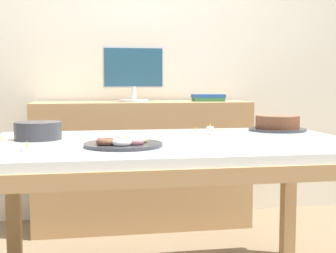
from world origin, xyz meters
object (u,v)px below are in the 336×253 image
book_stack (208,98)px  tealight_left_edge (195,132)px  cake_chocolate_round (277,124)px  plate_stack (38,131)px  tealight_right_edge (210,128)px  computer_monitor (133,74)px  pastry_platter (123,143)px  tealight_near_front (27,148)px  tealight_centre (213,133)px  tealight_near_cakes (2,141)px

book_stack → tealight_left_edge: size_ratio=5.61×
book_stack → cake_chocolate_round: size_ratio=0.74×
plate_stack → tealight_right_edge: (0.88, 0.29, -0.03)m
computer_monitor → book_stack: computer_monitor is taller
cake_chocolate_round → tealight_left_edge: (-0.47, -0.09, -0.03)m
cake_chocolate_round → pastry_platter: (-0.86, -0.49, -0.02)m
book_stack → tealight_right_edge: book_stack is taller
computer_monitor → tealight_right_edge: 0.89m
computer_monitor → cake_chocolate_round: bearing=-51.8°
tealight_left_edge → tealight_near_front: bearing=-148.4°
book_stack → tealight_centre: size_ratio=5.61×
tealight_near_front → tealight_near_cakes: size_ratio=1.00×
tealight_centre → tealight_near_cakes: same height
book_stack → tealight_left_edge: (-0.32, -0.96, -0.14)m
tealight_near_front → cake_chocolate_round: bearing=24.2°
tealight_near_front → tealight_near_cakes: (-0.13, 0.24, 0.00)m
tealight_centre → tealight_near_front: size_ratio=1.00×
book_stack → tealight_centre: (-0.24, -1.00, -0.14)m
tealight_centre → tealight_right_edge: bearing=78.0°
cake_chocolate_round → tealight_right_edge: size_ratio=7.63×
book_stack → tealight_near_front: size_ratio=5.61×
book_stack → tealight_right_edge: size_ratio=5.61×
pastry_platter → tealight_near_front: 0.37m
book_stack → computer_monitor: bearing=-179.8°
pastry_platter → tealight_right_edge: 0.79m
computer_monitor → tealight_right_edge: size_ratio=10.60×
tealight_right_edge → cake_chocolate_round: bearing=-17.4°
plate_stack → tealight_near_cakes: size_ratio=5.25×
tealight_near_front → tealight_near_cakes: same height
book_stack → plate_stack: (-1.07, -1.06, -0.11)m
book_stack → tealight_near_front: book_stack is taller
cake_chocolate_round → tealight_near_cakes: 1.39m
plate_stack → tealight_right_edge: 0.93m
book_stack → tealight_right_edge: bearing=-104.0°
tealight_near_cakes → plate_stack: bearing=42.9°
tealight_right_edge → tealight_near_front: same height
computer_monitor → book_stack: (0.53, 0.00, -0.17)m
tealight_right_edge → tealight_left_edge: 0.23m
tealight_left_edge → cake_chocolate_round: bearing=10.4°
tealight_right_edge → tealight_near_cakes: (-1.02, -0.42, 0.00)m
pastry_platter → tealight_centre: size_ratio=7.93×
computer_monitor → pastry_platter: computer_monitor is taller
tealight_centre → tealight_right_edge: same height
pastry_platter → tealight_right_edge: bearing=48.8°
book_stack → pastry_platter: bearing=-117.6°
book_stack → cake_chocolate_round: 0.89m
plate_stack → tealight_right_edge: size_ratio=5.25×
book_stack → pastry_platter: (-0.71, -1.36, -0.13)m
cake_chocolate_round → tealight_centre: size_ratio=7.63×
book_stack → tealight_right_edge: 0.80m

